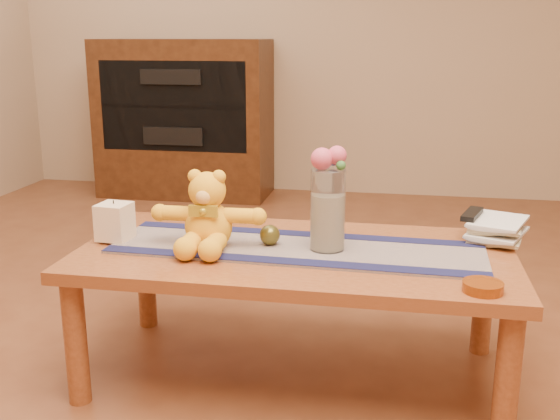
% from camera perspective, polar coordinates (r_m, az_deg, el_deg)
% --- Properties ---
extents(floor, '(5.50, 5.50, 0.00)m').
position_cam_1_polar(floor, '(2.31, 1.26, -14.09)').
color(floor, '#5D301A').
rests_on(floor, ground).
extents(wall_back, '(5.50, 0.00, 5.50)m').
position_cam_1_polar(wall_back, '(4.76, 6.95, 17.56)').
color(wall_back, tan).
rests_on(wall_back, floor).
extents(coffee_table_top, '(1.40, 0.70, 0.04)m').
position_cam_1_polar(coffee_table_top, '(2.14, 1.32, -3.95)').
color(coffee_table_top, brown).
rests_on(coffee_table_top, floor).
extents(table_leg_fl, '(0.07, 0.07, 0.41)m').
position_cam_1_polar(table_leg_fl, '(2.16, -17.34, -10.88)').
color(table_leg_fl, brown).
rests_on(table_leg_fl, floor).
extents(table_leg_fr, '(0.07, 0.07, 0.41)m').
position_cam_1_polar(table_leg_fr, '(1.96, 19.15, -13.79)').
color(table_leg_fr, brown).
rests_on(table_leg_fr, floor).
extents(table_leg_bl, '(0.07, 0.07, 0.41)m').
position_cam_1_polar(table_leg_bl, '(2.64, -11.56, -5.67)').
color(table_leg_bl, brown).
rests_on(table_leg_bl, floor).
extents(table_leg_br, '(0.07, 0.07, 0.41)m').
position_cam_1_polar(table_leg_br, '(2.48, 17.26, -7.43)').
color(table_leg_br, brown).
rests_on(table_leg_br, floor).
extents(persian_runner, '(1.21, 0.39, 0.01)m').
position_cam_1_polar(persian_runner, '(2.13, 1.44, -3.32)').
color(persian_runner, '#191B48').
rests_on(persian_runner, coffee_table_top).
extents(runner_border_near, '(1.20, 0.10, 0.00)m').
position_cam_1_polar(runner_border_near, '(2.00, 0.66, -4.46)').
color(runner_border_near, '#14163C').
rests_on(runner_border_near, persian_runner).
extents(runner_border_far, '(1.20, 0.10, 0.00)m').
position_cam_1_polar(runner_border_far, '(2.27, 2.13, -2.08)').
color(runner_border_far, '#14163C').
rests_on(runner_border_far, persian_runner).
extents(teddy_bear, '(0.36, 0.30, 0.24)m').
position_cam_1_polar(teddy_bear, '(2.12, -6.27, -0.03)').
color(teddy_bear, yellow).
rests_on(teddy_bear, persian_runner).
extents(pillar_candle, '(0.11, 0.11, 0.12)m').
position_cam_1_polar(pillar_candle, '(2.26, -14.18, -0.97)').
color(pillar_candle, beige).
rests_on(pillar_candle, persian_runner).
extents(candle_wick, '(0.00, 0.00, 0.01)m').
position_cam_1_polar(candle_wick, '(2.25, -14.29, 0.68)').
color(candle_wick, black).
rests_on(candle_wick, pillar_candle).
extents(glass_vase, '(0.11, 0.11, 0.26)m').
position_cam_1_polar(glass_vase, '(2.08, 4.18, 0.01)').
color(glass_vase, silver).
rests_on(glass_vase, persian_runner).
extents(potpourri_fill, '(0.09, 0.09, 0.18)m').
position_cam_1_polar(potpourri_fill, '(2.09, 4.16, -1.02)').
color(potpourri_fill, beige).
rests_on(potpourri_fill, glass_vase).
extents(rose_left, '(0.07, 0.07, 0.07)m').
position_cam_1_polar(rose_left, '(2.03, 3.67, 4.46)').
color(rose_left, '#CF4965').
rests_on(rose_left, glass_vase).
extents(rose_right, '(0.06, 0.06, 0.06)m').
position_cam_1_polar(rose_right, '(2.04, 4.98, 4.76)').
color(rose_right, '#CF4965').
rests_on(rose_right, glass_vase).
extents(blue_flower_back, '(0.04, 0.04, 0.04)m').
position_cam_1_polar(blue_flower_back, '(2.08, 4.64, 4.46)').
color(blue_flower_back, '#4C4BA3').
rests_on(blue_flower_back, glass_vase).
extents(blue_flower_side, '(0.04, 0.04, 0.04)m').
position_cam_1_polar(blue_flower_side, '(2.07, 3.49, 4.21)').
color(blue_flower_side, '#4C4BA3').
rests_on(blue_flower_side, glass_vase).
extents(leaf_sprig, '(0.03, 0.03, 0.03)m').
position_cam_1_polar(leaf_sprig, '(2.02, 5.32, 3.87)').
color(leaf_sprig, '#33662D').
rests_on(leaf_sprig, glass_vase).
extents(bronze_ball, '(0.08, 0.08, 0.07)m').
position_cam_1_polar(bronze_ball, '(2.14, -0.89, -2.18)').
color(bronze_ball, '#524B1B').
rests_on(bronze_ball, persian_runner).
extents(book_bottom, '(0.22, 0.26, 0.02)m').
position_cam_1_polar(book_bottom, '(2.35, 16.28, -2.04)').
color(book_bottom, beige).
rests_on(book_bottom, coffee_table_top).
extents(book_lower, '(0.24, 0.27, 0.02)m').
position_cam_1_polar(book_lower, '(2.34, 16.41, -1.63)').
color(book_lower, beige).
rests_on(book_lower, book_bottom).
extents(book_upper, '(0.21, 0.25, 0.02)m').
position_cam_1_polar(book_upper, '(2.34, 16.22, -1.11)').
color(book_upper, beige).
rests_on(book_upper, book_lower).
extents(book_top, '(0.23, 0.27, 0.02)m').
position_cam_1_polar(book_top, '(2.33, 16.47, -0.72)').
color(book_top, beige).
rests_on(book_top, book_upper).
extents(tv_remote, '(0.09, 0.17, 0.02)m').
position_cam_1_polar(tv_remote, '(2.32, 16.36, -0.34)').
color(tv_remote, black).
rests_on(tv_remote, book_top).
extents(amber_dish, '(0.12, 0.12, 0.03)m').
position_cam_1_polar(amber_dish, '(1.87, 17.23, -6.41)').
color(amber_dish, '#BF5914').
rests_on(amber_dish, coffee_table_top).
extents(media_cabinet, '(1.20, 0.50, 1.10)m').
position_cam_1_polar(media_cabinet, '(4.76, -8.29, 7.87)').
color(media_cabinet, black).
rests_on(media_cabinet, floor).
extents(cabinet_cavity, '(1.02, 0.03, 0.61)m').
position_cam_1_polar(cabinet_cavity, '(4.53, -9.29, 8.87)').
color(cabinet_cavity, black).
rests_on(cabinet_cavity, media_cabinet).
extents(cabinet_shelf, '(1.02, 0.20, 0.02)m').
position_cam_1_polar(cabinet_shelf, '(4.61, -8.94, 8.99)').
color(cabinet_shelf, black).
rests_on(cabinet_shelf, media_cabinet).
extents(stereo_upper, '(0.42, 0.28, 0.10)m').
position_cam_1_polar(stereo_upper, '(4.61, -8.95, 11.46)').
color(stereo_upper, black).
rests_on(stereo_upper, media_cabinet).
extents(stereo_lower, '(0.42, 0.28, 0.12)m').
position_cam_1_polar(stereo_lower, '(4.65, -8.76, 6.59)').
color(stereo_lower, black).
rests_on(stereo_lower, media_cabinet).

